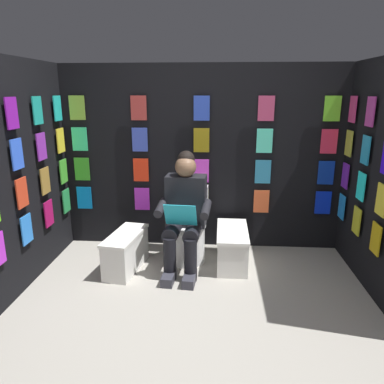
% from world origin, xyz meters
% --- Properties ---
extents(ground_plane, '(30.00, 30.00, 0.00)m').
position_xyz_m(ground_plane, '(0.00, 0.00, 0.00)').
color(ground_plane, '#9E998E').
extents(display_wall_back, '(3.21, 0.14, 2.04)m').
position_xyz_m(display_wall_back, '(0.00, -1.72, 1.02)').
color(display_wall_back, black).
rests_on(display_wall_back, ground).
extents(display_wall_left, '(0.14, 1.67, 2.04)m').
position_xyz_m(display_wall_left, '(-1.60, -0.84, 1.02)').
color(display_wall_left, black).
rests_on(display_wall_left, ground).
extents(display_wall_right, '(0.14, 1.67, 2.04)m').
position_xyz_m(display_wall_right, '(1.60, -0.84, 1.02)').
color(display_wall_right, black).
rests_on(display_wall_right, ground).
extents(toilet, '(0.42, 0.57, 0.77)m').
position_xyz_m(toilet, '(0.12, -1.30, 0.33)').
color(toilet, white).
rests_on(toilet, ground).
extents(person_reading, '(0.55, 0.70, 1.19)m').
position_xyz_m(person_reading, '(0.14, -1.07, 0.60)').
color(person_reading, black).
rests_on(person_reading, ground).
extents(comic_longbox_near, '(0.32, 0.71, 0.37)m').
position_xyz_m(comic_longbox_near, '(-0.35, -1.20, 0.19)').
color(comic_longbox_near, white).
rests_on(comic_longbox_near, ground).
extents(comic_longbox_far, '(0.37, 0.69, 0.38)m').
position_xyz_m(comic_longbox_far, '(0.73, -0.99, 0.19)').
color(comic_longbox_far, white).
rests_on(comic_longbox_far, ground).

